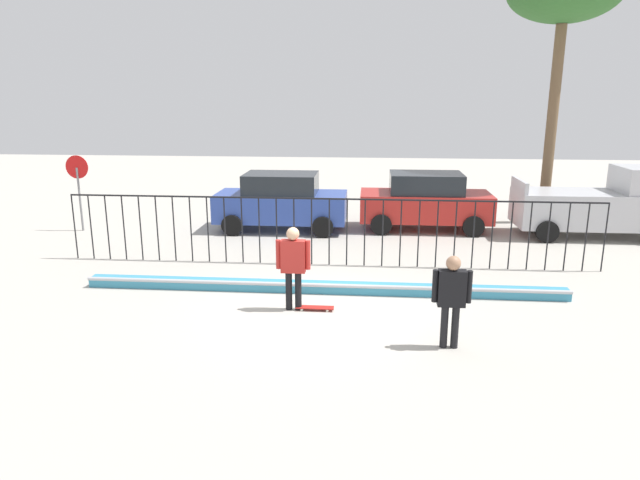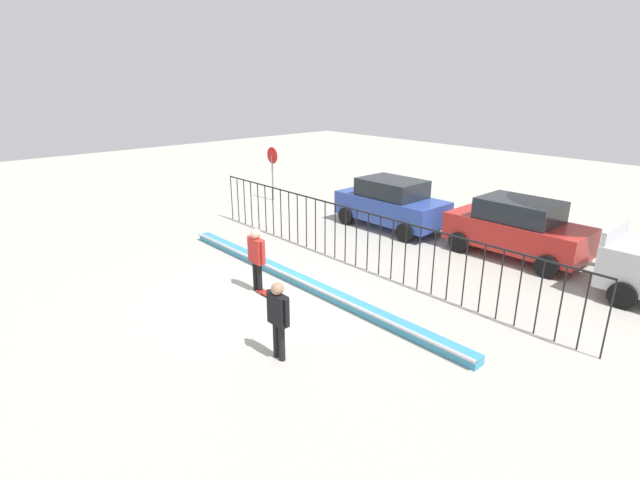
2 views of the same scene
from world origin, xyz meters
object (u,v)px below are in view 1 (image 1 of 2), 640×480
skateboarder (293,261)px  parked_car_red (425,201)px  camera_operator (452,293)px  parked_car_blue (281,201)px  pickup_truck (600,204)px  skateboard (315,308)px  stop_sign (78,182)px

skateboarder → parked_car_red: 8.44m
camera_operator → parked_car_blue: size_ratio=0.40×
parked_car_blue → pickup_truck: 10.19m
skateboard → stop_sign: stop_sign is taller
skateboard → stop_sign: bearing=122.3°
parked_car_blue → pickup_truck: (10.19, -0.04, 0.06)m
camera_operator → parked_car_blue: parked_car_blue is taller
parked_car_blue → stop_sign: size_ratio=1.72×
camera_operator → skateboarder: bearing=27.4°
skateboarder → camera_operator: skateboarder is taller
skateboarder → pickup_truck: pickup_truck is taller
camera_operator → pickup_truck: (5.80, 8.77, 0.01)m
skateboarder → parked_car_blue: bearing=98.1°
skateboarder → skateboard: size_ratio=2.23×
parked_car_red → pickup_truck: (5.41, -0.54, 0.06)m
pickup_truck → skateboard: bearing=-142.1°
skateboard → parked_car_red: 8.32m
skateboard → pickup_truck: (8.37, 7.19, 0.98)m
skateboard → camera_operator: size_ratio=0.47×
parked_car_red → stop_sign: bearing=-172.0°
pickup_truck → stop_sign: size_ratio=1.88×
parked_car_red → stop_sign: 11.47m
stop_sign → parked_car_blue: bearing=5.9°
camera_operator → skateboard: bearing=23.5°
skateboard → parked_car_red: parked_car_red is taller
camera_operator → stop_sign: 13.68m
parked_car_red → stop_sign: stop_sign is taller
camera_operator → parked_car_red: bearing=-37.2°
camera_operator → parked_car_blue: 9.84m
camera_operator → parked_car_red: (0.39, 9.31, -0.05)m
skateboard → parked_car_red: size_ratio=0.19×
skateboard → parked_car_red: bearing=49.1°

